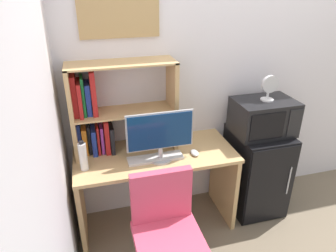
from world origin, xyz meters
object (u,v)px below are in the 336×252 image
object	(u,v)px
keyboard	(155,158)
desk_fan	(269,87)
computer_mouse	(195,153)
water_bottle	(83,156)
monitor	(160,134)
mini_fridge	(256,170)
hutch_bookshelf	(107,110)
microwave	(263,117)
desk_chair	(167,244)

from	to	relation	value
keyboard	desk_fan	distance (m)	1.12
computer_mouse	water_bottle	size ratio (longest dim) A/B	0.44
monitor	computer_mouse	xyz separation A→B (m)	(0.29, 0.00, -0.21)
desk_fan	computer_mouse	bearing A→B (deg)	-170.55
monitor	mini_fridge	bearing A→B (deg)	6.99
hutch_bookshelf	monitor	size ratio (longest dim) A/B	1.59
mini_fridge	microwave	distance (m)	0.56
computer_mouse	water_bottle	xyz separation A→B (m)	(-0.87, 0.02, 0.10)
hutch_bookshelf	water_bottle	world-z (taller)	hutch_bookshelf
computer_mouse	desk_fan	distance (m)	0.84
keyboard	desk_chair	bearing A→B (deg)	-95.24
hutch_bookshelf	monitor	distance (m)	0.47
monitor	desk_chair	bearing A→B (deg)	-99.51
monitor	computer_mouse	world-z (taller)	monitor
water_bottle	desk_fan	world-z (taller)	desk_fan
hutch_bookshelf	keyboard	size ratio (longest dim) A/B	1.89
microwave	desk_chair	distance (m)	1.35
keyboard	mini_fridge	distance (m)	1.07
hutch_bookshelf	keyboard	xyz separation A→B (m)	(0.33, -0.26, -0.34)
mini_fridge	desk_chair	size ratio (longest dim) A/B	0.90
mini_fridge	water_bottle	bearing A→B (deg)	-176.27
computer_mouse	desk_fan	size ratio (longest dim) A/B	0.48
monitor	desk_chair	xyz separation A→B (m)	(-0.09, -0.52, -0.59)
microwave	desk_fan	xyz separation A→B (m)	(0.01, -0.01, 0.27)
water_bottle	mini_fridge	bearing A→B (deg)	3.73
water_bottle	microwave	world-z (taller)	microwave
hutch_bookshelf	mini_fridge	world-z (taller)	hutch_bookshelf
computer_mouse	desk_fan	world-z (taller)	desk_fan
computer_mouse	desk_chair	distance (m)	0.74
microwave	desk_fan	size ratio (longest dim) A/B	2.35
keyboard	water_bottle	xyz separation A→B (m)	(-0.55, 0.00, 0.10)
monitor	computer_mouse	size ratio (longest dim) A/B	4.96
keyboard	water_bottle	distance (m)	0.56
hutch_bookshelf	desk_chair	distance (m)	1.10
hutch_bookshelf	desk_fan	distance (m)	1.36
computer_mouse	keyboard	bearing A→B (deg)	177.93
monitor	hutch_bookshelf	bearing A→B (deg)	143.39
keyboard	mini_fridge	bearing A→B (deg)	5.99
desk_fan	water_bottle	bearing A→B (deg)	-176.38
keyboard	water_bottle	world-z (taller)	water_bottle
mini_fridge	desk_fan	world-z (taller)	desk_fan
keyboard	desk_fan	xyz separation A→B (m)	(1.01, 0.10, 0.47)
computer_mouse	water_bottle	bearing A→B (deg)	178.98
keyboard	mini_fridge	xyz separation A→B (m)	(1.00, 0.10, -0.36)
water_bottle	desk_chair	world-z (taller)	water_bottle
mini_fridge	monitor	bearing A→B (deg)	-173.01
hutch_bookshelf	desk_chair	xyz separation A→B (m)	(0.28, -0.79, -0.71)
monitor	microwave	distance (m)	0.97
computer_mouse	mini_fridge	distance (m)	0.77
water_bottle	microwave	bearing A→B (deg)	3.85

